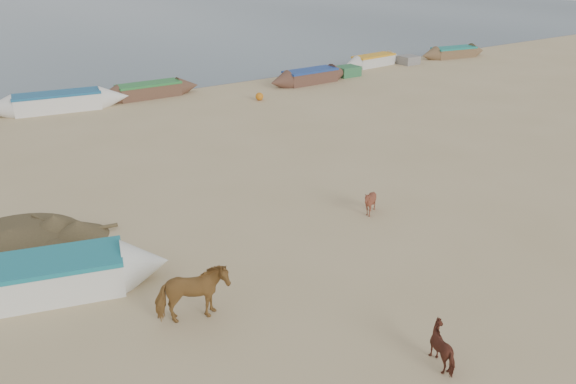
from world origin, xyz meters
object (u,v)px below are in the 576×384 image
(near_canoe, at_px, (56,276))
(cow_adult, at_px, (192,294))
(calf_right, at_px, (446,347))
(calf_front, at_px, (370,202))

(near_canoe, bearing_deg, cow_adult, -35.65)
(calf_right, bearing_deg, cow_adult, 32.51)
(calf_front, distance_m, near_canoe, 9.49)
(cow_adult, height_order, calf_front, cow_adult)
(calf_front, xyz_separation_m, near_canoe, (-9.45, 0.95, 0.05))
(cow_adult, height_order, calf_right, cow_adult)
(calf_front, bearing_deg, calf_right, -18.89)
(cow_adult, relative_size, calf_front, 1.90)
(cow_adult, bearing_deg, calf_right, -123.91)
(calf_front, distance_m, calf_right, 7.08)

